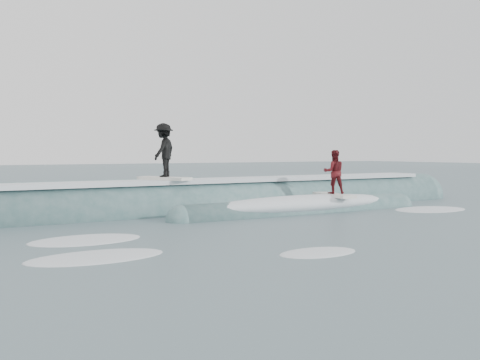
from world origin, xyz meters
TOP-DOWN VIEW (x-y plane):
  - ground at (0.00, 0.00)m, footprint 160.00×160.00m
  - breaking_wave at (0.27, 5.03)m, footprint 22.10×3.83m
  - surfer_black at (-2.34, 5.36)m, footprint 1.33×2.05m
  - surfer_red at (3.10, 3.16)m, footprint 0.92×2.06m
  - whitewater at (-0.22, -1.45)m, footprint 15.34×8.29m
  - far_swells at (-0.57, 17.65)m, footprint 36.54×8.65m

SIDE VIEW (x-z plane):
  - ground at x=0.00m, z-range 0.00..0.00m
  - whitewater at x=-0.22m, z-range -0.05..0.05m
  - far_swells at x=-0.57m, z-range -0.40..0.40m
  - breaking_wave at x=0.27m, z-range -1.01..1.10m
  - surfer_red at x=3.10m, z-range 0.43..2.05m
  - surfer_black at x=-2.34m, z-range 1.10..2.98m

